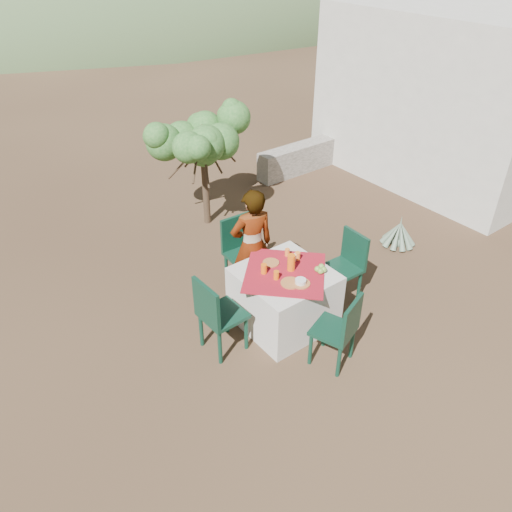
{
  "coord_description": "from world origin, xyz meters",
  "views": [
    {
      "loc": [
        -3.04,
        -3.48,
        4.19
      ],
      "look_at": [
        -0.04,
        0.5,
        0.82
      ],
      "focal_mm": 35.0,
      "sensor_mm": 36.0,
      "label": 1
    }
  ],
  "objects_px": {
    "shrub_tree": "(204,144)",
    "guesthouse": "(455,94)",
    "chair_left": "(216,313)",
    "juice_pitcher": "(291,262)",
    "chair_near": "(340,329)",
    "chair_far": "(241,249)",
    "agave": "(399,234)",
    "person": "(252,246)",
    "table": "(284,297)",
    "chair_right": "(347,263)"
  },
  "relations": [
    {
      "from": "person",
      "to": "table",
      "type": "bearing_deg",
      "value": 101.84
    },
    {
      "from": "table",
      "to": "chair_far",
      "type": "relative_size",
      "value": 1.31
    },
    {
      "from": "chair_left",
      "to": "juice_pitcher",
      "type": "xyz_separation_m",
      "value": [
        1.01,
        -0.08,
        0.31
      ]
    },
    {
      "from": "juice_pitcher",
      "to": "shrub_tree",
      "type": "bearing_deg",
      "value": 78.64
    },
    {
      "from": "person",
      "to": "chair_right",
      "type": "bearing_deg",
      "value": 155.5
    },
    {
      "from": "table",
      "to": "chair_right",
      "type": "bearing_deg",
      "value": -4.63
    },
    {
      "from": "chair_right",
      "to": "shrub_tree",
      "type": "height_order",
      "value": "shrub_tree"
    },
    {
      "from": "shrub_tree",
      "to": "juice_pitcher",
      "type": "relative_size",
      "value": 8.24
    },
    {
      "from": "shrub_tree",
      "to": "chair_far",
      "type": "bearing_deg",
      "value": -108.01
    },
    {
      "from": "chair_far",
      "to": "shrub_tree",
      "type": "bearing_deg",
      "value": 74.28
    },
    {
      "from": "shrub_tree",
      "to": "guesthouse",
      "type": "relative_size",
      "value": 0.4
    },
    {
      "from": "table",
      "to": "chair_far",
      "type": "distance_m",
      "value": 1.0
    },
    {
      "from": "person",
      "to": "juice_pitcher",
      "type": "distance_m",
      "value": 0.69
    },
    {
      "from": "table",
      "to": "shrub_tree",
      "type": "height_order",
      "value": "shrub_tree"
    },
    {
      "from": "table",
      "to": "person",
      "type": "height_order",
      "value": "person"
    },
    {
      "from": "chair_far",
      "to": "chair_left",
      "type": "xyz_separation_m",
      "value": [
        -1.0,
        -0.91,
        0.0
      ]
    },
    {
      "from": "person",
      "to": "agave",
      "type": "relative_size",
      "value": 2.75
    },
    {
      "from": "chair_left",
      "to": "juice_pitcher",
      "type": "bearing_deg",
      "value": -96.51
    },
    {
      "from": "person",
      "to": "shrub_tree",
      "type": "distance_m",
      "value": 2.22
    },
    {
      "from": "chair_near",
      "to": "agave",
      "type": "distance_m",
      "value": 2.83
    },
    {
      "from": "table",
      "to": "chair_left",
      "type": "distance_m",
      "value": 0.95
    },
    {
      "from": "shrub_tree",
      "to": "guesthouse",
      "type": "height_order",
      "value": "guesthouse"
    },
    {
      "from": "table",
      "to": "chair_near",
      "type": "relative_size",
      "value": 1.4
    },
    {
      "from": "chair_left",
      "to": "person",
      "type": "distance_m",
      "value": 1.14
    },
    {
      "from": "shrub_tree",
      "to": "juice_pitcher",
      "type": "height_order",
      "value": "shrub_tree"
    },
    {
      "from": "chair_far",
      "to": "juice_pitcher",
      "type": "xyz_separation_m",
      "value": [
        0.02,
        -0.99,
        0.32
      ]
    },
    {
      "from": "chair_right",
      "to": "guesthouse",
      "type": "distance_m",
      "value": 4.96
    },
    {
      "from": "chair_right",
      "to": "juice_pitcher",
      "type": "relative_size",
      "value": 4.56
    },
    {
      "from": "person",
      "to": "chair_left",
      "type": "bearing_deg",
      "value": 45.74
    },
    {
      "from": "chair_left",
      "to": "person",
      "type": "bearing_deg",
      "value": -59.71
    },
    {
      "from": "chair_near",
      "to": "shrub_tree",
      "type": "bearing_deg",
      "value": -119.39
    },
    {
      "from": "table",
      "to": "chair_left",
      "type": "bearing_deg",
      "value": 175.47
    },
    {
      "from": "shrub_tree",
      "to": "table",
      "type": "bearing_deg",
      "value": -103.13
    },
    {
      "from": "chair_far",
      "to": "agave",
      "type": "height_order",
      "value": "chair_far"
    },
    {
      "from": "person",
      "to": "agave",
      "type": "bearing_deg",
      "value": -174.75
    },
    {
      "from": "agave",
      "to": "person",
      "type": "bearing_deg",
      "value": 171.9
    },
    {
      "from": "guesthouse",
      "to": "juice_pitcher",
      "type": "distance_m",
      "value": 5.72
    },
    {
      "from": "shrub_tree",
      "to": "agave",
      "type": "bearing_deg",
      "value": -51.49
    },
    {
      "from": "person",
      "to": "shrub_tree",
      "type": "bearing_deg",
      "value": -93.39
    },
    {
      "from": "chair_far",
      "to": "chair_near",
      "type": "relative_size",
      "value": 1.06
    },
    {
      "from": "chair_near",
      "to": "shrub_tree",
      "type": "xyz_separation_m",
      "value": [
        0.61,
        3.64,
        0.82
      ]
    },
    {
      "from": "chair_far",
      "to": "guesthouse",
      "type": "distance_m",
      "value": 5.57
    },
    {
      "from": "chair_right",
      "to": "person",
      "type": "height_order",
      "value": "person"
    },
    {
      "from": "chair_near",
      "to": "person",
      "type": "distance_m",
      "value": 1.61
    },
    {
      "from": "chair_left",
      "to": "person",
      "type": "xyz_separation_m",
      "value": [
        0.94,
        0.6,
        0.23
      ]
    },
    {
      "from": "table",
      "to": "agave",
      "type": "distance_m",
      "value": 2.59
    },
    {
      "from": "juice_pitcher",
      "to": "chair_far",
      "type": "bearing_deg",
      "value": 91.02
    },
    {
      "from": "guesthouse",
      "to": "juice_pitcher",
      "type": "xyz_separation_m",
      "value": [
        -5.42,
        -1.7,
        -0.63
      ]
    },
    {
      "from": "chair_left",
      "to": "juice_pitcher",
      "type": "relative_size",
      "value": 4.84
    },
    {
      "from": "chair_near",
      "to": "shrub_tree",
      "type": "relative_size",
      "value": 0.55
    }
  ]
}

